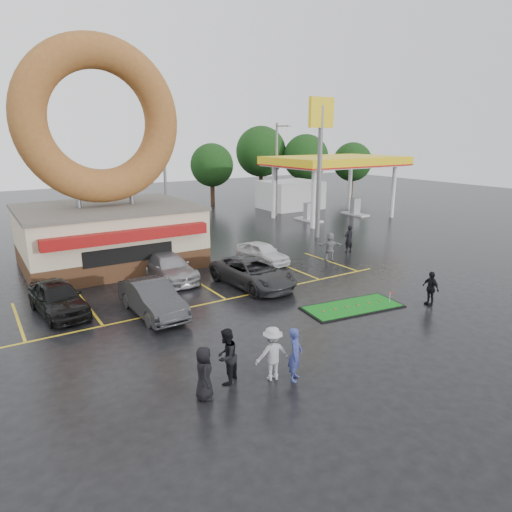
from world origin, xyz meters
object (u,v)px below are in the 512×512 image
gas_station (315,177)px  person_cameraman (430,288)px  streetlight_right (277,168)px  car_black (58,298)px  donut_shop (105,193)px  car_white (262,253)px  person_blue (295,354)px  putting_green (352,307)px  shell_sign (320,142)px  car_silver (169,267)px  car_dgrey (152,298)px  streetlight_mid (165,174)px  car_grey (253,272)px

gas_station → person_cameraman: 26.50m
streetlight_right → car_black: (-23.30, -16.03, -4.02)m
donut_shop → car_white: donut_shop is taller
person_cameraman → person_blue: bearing=-69.8°
putting_green → gas_station: bearing=54.5°
car_white → person_blue: (-6.90, -12.50, 0.24)m
streetlight_right → putting_green: (-11.50, -22.68, -4.74)m
gas_station → person_cameraman: gas_station is taller
person_cameraman → putting_green: (-3.38, 1.68, -0.79)m
shell_sign → car_silver: bearing=-164.2°
donut_shop → car_white: (8.15, -4.97, -3.79)m
car_dgrey → car_silver: bearing=57.6°
car_black → person_blue: (5.55, -10.38, 0.16)m
donut_shop → streetlight_right: size_ratio=1.50×
car_dgrey → person_blue: (1.97, -8.00, 0.15)m
donut_shop → car_dgrey: size_ratio=2.88×
streetlight_mid → car_white: streetlight_mid is taller
streetlight_mid → person_cameraman: streetlight_mid is taller
donut_shop → person_blue: (1.25, -17.47, -3.55)m
person_blue → donut_shop: bearing=53.1°
streetlight_mid → car_silver: 14.48m
car_black → car_dgrey: size_ratio=0.96×
car_dgrey → putting_green: bearing=-29.7°
gas_station → car_white: gas_station is taller
gas_station → person_blue: gas_station is taller
donut_shop → car_grey: bearing=-58.3°
car_dgrey → car_white: (8.88, 4.50, -0.09)m
shell_sign → streetlight_right: (3.00, 9.92, -2.60)m
shell_sign → car_black: size_ratio=2.37×
streetlight_right → car_silver: size_ratio=1.83×
putting_green → car_silver: bearing=122.6°
streetlight_mid → car_dgrey: size_ratio=1.92×
car_grey → person_cameraman: person_cameraman is taller
gas_station → streetlight_right: streetlight_right is taller
gas_station → car_silver: 24.94m
car_dgrey → car_silver: car_dgrey is taller
person_cameraman → streetlight_mid: bearing=-162.4°
car_black → streetlight_mid: bearing=46.1°
streetlight_mid → car_silver: size_ratio=1.83×
streetlight_right → putting_green: bearing=-116.9°
car_white → shell_sign: bearing=19.4°
car_black → car_grey: (9.54, -1.40, -0.01)m
donut_shop → car_white: size_ratio=3.39×
person_cameraman → putting_green: size_ratio=0.33×
car_grey → car_white: car_grey is taller
gas_station → streetlight_right: (-4.00, 0.98, 1.08)m
car_grey → putting_green: 5.77m
shell_sign → putting_green: size_ratio=2.14×
donut_shop → car_grey: (5.24, -8.48, -3.71)m
car_dgrey → car_black: bearing=144.1°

